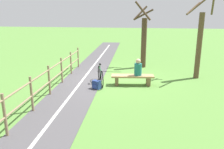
{
  "coord_description": "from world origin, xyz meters",
  "views": [
    {
      "loc": [
        -1.64,
        10.43,
        3.11
      ],
      "look_at": [
        -0.23,
        2.05,
        0.79
      ],
      "focal_mm": 35.95,
      "sensor_mm": 36.0,
      "label": 1
    }
  ],
  "objects_px": {
    "tree_far_left": "(199,41)",
    "tree_by_path": "(144,39)",
    "bicycle": "(100,76)",
    "bench": "(133,78)",
    "person_seated": "(138,68)",
    "backpack": "(96,85)"
  },
  "relations": [
    {
      "from": "bicycle",
      "to": "backpack",
      "type": "distance_m",
      "value": 0.73
    },
    {
      "from": "backpack",
      "to": "bicycle",
      "type": "bearing_deg",
      "value": -91.98
    },
    {
      "from": "bench",
      "to": "tree_by_path",
      "type": "bearing_deg",
      "value": -103.15
    },
    {
      "from": "tree_far_left",
      "to": "tree_by_path",
      "type": "distance_m",
      "value": 3.33
    },
    {
      "from": "tree_by_path",
      "to": "backpack",
      "type": "bearing_deg",
      "value": 67.97
    },
    {
      "from": "tree_far_left",
      "to": "tree_by_path",
      "type": "height_order",
      "value": "tree_far_left"
    },
    {
      "from": "person_seated",
      "to": "bicycle",
      "type": "xyz_separation_m",
      "value": [
        1.67,
        0.14,
        -0.39
      ]
    },
    {
      "from": "person_seated",
      "to": "tree_by_path",
      "type": "xyz_separation_m",
      "value": [
        -0.1,
        -3.59,
        0.88
      ]
    },
    {
      "from": "bench",
      "to": "bicycle",
      "type": "bearing_deg",
      "value": -3.66
    },
    {
      "from": "tree_far_left",
      "to": "bicycle",
      "type": "bearing_deg",
      "value": 21.96
    },
    {
      "from": "bench",
      "to": "tree_by_path",
      "type": "xyz_separation_m",
      "value": [
        -0.33,
        -3.62,
        1.34
      ]
    },
    {
      "from": "tree_by_path",
      "to": "tree_far_left",
      "type": "bearing_deg",
      "value": 144.68
    },
    {
      "from": "tree_by_path",
      "to": "bicycle",
      "type": "bearing_deg",
      "value": 64.62
    },
    {
      "from": "backpack",
      "to": "bench",
      "type": "bearing_deg",
      "value": -151.01
    },
    {
      "from": "backpack",
      "to": "tree_far_left",
      "type": "xyz_separation_m",
      "value": [
        -4.5,
        -2.51,
        1.64
      ]
    },
    {
      "from": "bicycle",
      "to": "tree_far_left",
      "type": "relative_size",
      "value": 0.4
    },
    {
      "from": "backpack",
      "to": "tree_far_left",
      "type": "relative_size",
      "value": 0.09
    },
    {
      "from": "bench",
      "to": "tree_by_path",
      "type": "height_order",
      "value": "tree_by_path"
    },
    {
      "from": "person_seated",
      "to": "bench",
      "type": "bearing_deg",
      "value": -0.0
    },
    {
      "from": "bench",
      "to": "tree_by_path",
      "type": "relative_size",
      "value": 0.51
    },
    {
      "from": "backpack",
      "to": "person_seated",
      "type": "bearing_deg",
      "value": -153.52
    },
    {
      "from": "backpack",
      "to": "tree_by_path",
      "type": "distance_m",
      "value": 5.0
    }
  ]
}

